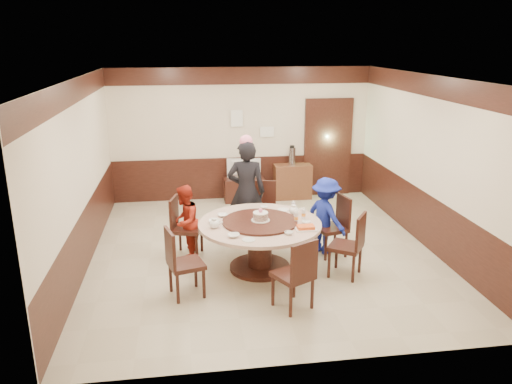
{
  "coord_description": "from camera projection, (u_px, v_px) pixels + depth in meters",
  "views": [
    {
      "loc": [
        -1.18,
        -7.47,
        3.34
      ],
      "look_at": [
        -0.15,
        -0.24,
        1.1
      ],
      "focal_mm": 35.0,
      "sensor_mm": 36.0,
      "label": 1
    }
  ],
  "objects": [
    {
      "name": "person_red",
      "position": [
        185.0,
        221.0,
        7.88
      ],
      "size": [
        0.59,
        0.67,
        1.17
      ],
      "primitive_type": "imported",
      "rotation": [
        0.0,
        0.0,
        4.41
      ],
      "color": "#A92616",
      "rests_on": "ground"
    },
    {
      "name": "bowl_4",
      "position": [
        214.0,
        221.0,
        7.35
      ],
      "size": [
        0.17,
        0.17,
        0.04
      ],
      "primitive_type": "imported",
      "color": "white",
      "rests_on": "banquet_table"
    },
    {
      "name": "bowl_5",
      "position": [
        264.0,
        207.0,
        7.97
      ],
      "size": [
        0.12,
        0.12,
        0.04
      ],
      "primitive_type": "imported",
      "color": "white",
      "rests_on": "banquet_table"
    },
    {
      "name": "bottle_2",
      "position": [
        293.0,
        207.0,
        7.78
      ],
      "size": [
        0.06,
        0.06,
        0.16
      ],
      "primitive_type": "cylinder",
      "color": "silver",
      "rests_on": "banquet_table"
    },
    {
      "name": "person_blue",
      "position": [
        326.0,
        216.0,
        8.01
      ],
      "size": [
        0.79,
        0.93,
        1.25
      ],
      "primitive_type": "imported",
      "rotation": [
        0.0,
        0.0,
        2.06
      ],
      "color": "#18289E",
      "rests_on": "ground"
    },
    {
      "name": "teapot_left",
      "position": [
        214.0,
        224.0,
        7.13
      ],
      "size": [
        0.17,
        0.15,
        0.13
      ],
      "primitive_type": "ellipsoid",
      "color": "white",
      "rests_on": "banquet_table"
    },
    {
      "name": "television",
      "position": [
        244.0,
        169.0,
        10.6
      ],
      "size": [
        0.73,
        0.16,
        0.42
      ],
      "primitive_type": "imported",
      "rotation": [
        0.0,
        0.0,
        3.05
      ],
      "color": "gray",
      "rests_on": "tv_stand"
    },
    {
      "name": "bowl_2",
      "position": [
        234.0,
        235.0,
        6.82
      ],
      "size": [
        0.16,
        0.16,
        0.04
      ],
      "primitive_type": "imported",
      "color": "white",
      "rests_on": "banquet_table"
    },
    {
      "name": "shrimp_platter",
      "position": [
        306.0,
        228.0,
        7.07
      ],
      "size": [
        0.3,
        0.2,
        0.06
      ],
      "color": "white",
      "rests_on": "banquet_table"
    },
    {
      "name": "notice_right",
      "position": [
        267.0,
        132.0,
        10.65
      ],
      "size": [
        0.3,
        0.0,
        0.22
      ],
      "primitive_type": "cube",
      "color": "white",
      "rests_on": "room"
    },
    {
      "name": "bowl_1",
      "position": [
        289.0,
        233.0,
        6.91
      ],
      "size": [
        0.12,
        0.12,
        0.04
      ],
      "primitive_type": "imported",
      "color": "white",
      "rests_on": "banquet_table"
    },
    {
      "name": "banquet_table",
      "position": [
        260.0,
        236.0,
        7.43
      ],
      "size": [
        1.82,
        1.82,
        0.78
      ],
      "color": "black",
      "rests_on": "ground"
    },
    {
      "name": "chair_2",
      "position": [
        187.0,
        237.0,
        7.97
      ],
      "size": [
        0.54,
        0.54,
        0.97
      ],
      "rotation": [
        0.0,
        0.0,
        4.46
      ],
      "color": "black",
      "rests_on": "ground"
    },
    {
      "name": "bottle_0",
      "position": [
        296.0,
        217.0,
        7.34
      ],
      "size": [
        0.06,
        0.06,
        0.16
      ],
      "primitive_type": "cylinder",
      "color": "silver",
      "rests_on": "banquet_table"
    },
    {
      "name": "chair_4",
      "position": [
        294.0,
        286.0,
        6.4
      ],
      "size": [
        0.6,
        0.6,
        0.97
      ],
      "rotation": [
        0.0,
        0.0,
        6.77
      ],
      "color": "black",
      "rests_on": "ground"
    },
    {
      "name": "bottle_1",
      "position": [
        304.0,
        214.0,
        7.48
      ],
      "size": [
        0.06,
        0.06,
        0.16
      ],
      "primitive_type": "cylinder",
      "color": "silver",
      "rests_on": "banquet_table"
    },
    {
      "name": "bowl_0",
      "position": [
        223.0,
        215.0,
        7.61
      ],
      "size": [
        0.15,
        0.15,
        0.04
      ],
      "primitive_type": "imported",
      "color": "white",
      "rests_on": "banquet_table"
    },
    {
      "name": "side_cabinet",
      "position": [
        292.0,
        181.0,
        10.88
      ],
      "size": [
        0.8,
        0.4,
        0.75
      ],
      "primitive_type": "cube",
      "color": "brown",
      "rests_on": "ground"
    },
    {
      "name": "chair_1",
      "position": [
        264.0,
        220.0,
        8.76
      ],
      "size": [
        0.52,
        0.52,
        0.97
      ],
      "rotation": [
        0.0,
        0.0,
        2.95
      ],
      "color": "black",
      "rests_on": "ground"
    },
    {
      "name": "bowl_3",
      "position": [
        306.0,
        222.0,
        7.31
      ],
      "size": [
        0.13,
        0.13,
        0.04
      ],
      "primitive_type": "imported",
      "color": "white",
      "rests_on": "banquet_table"
    },
    {
      "name": "person_standing",
      "position": [
        246.0,
        192.0,
        8.4
      ],
      "size": [
        0.7,
        0.52,
        1.76
      ],
      "primitive_type": "imported",
      "rotation": [
        0.0,
        0.0,
        2.97
      ],
      "color": "black",
      "rests_on": "ground"
    },
    {
      "name": "saucer_near",
      "position": [
        249.0,
        240.0,
        6.71
      ],
      "size": [
        0.18,
        0.18,
        0.01
      ],
      "primitive_type": "cylinder",
      "color": "white",
      "rests_on": "banquet_table"
    },
    {
      "name": "chair_3",
      "position": [
        185.0,
        275.0,
        6.72
      ],
      "size": [
        0.55,
        0.54,
        0.97
      ],
      "rotation": [
        0.0,
        0.0,
        4.99
      ],
      "color": "black",
      "rests_on": "ground"
    },
    {
      "name": "chair_5",
      "position": [
        346.0,
        256.0,
        7.29
      ],
      "size": [
        0.61,
        0.61,
        0.97
      ],
      "rotation": [
        0.0,
        0.0,
        7.26
      ],
      "color": "black",
      "rests_on": "ground"
    },
    {
      "name": "tv_stand",
      "position": [
        244.0,
        189.0,
        10.74
      ],
      "size": [
        0.85,
        0.45,
        0.5
      ],
      "primitive_type": "cube",
      "color": "black",
      "rests_on": "ground"
    },
    {
      "name": "teapot_right",
      "position": [
        294.0,
        210.0,
        7.7
      ],
      "size": [
        0.17,
        0.15,
        0.13
      ],
      "primitive_type": "ellipsoid",
      "color": "white",
      "rests_on": "banquet_table"
    },
    {
      "name": "notice_left",
      "position": [
        237.0,
        118.0,
        10.48
      ],
      "size": [
        0.25,
        0.0,
        0.35
      ],
      "primitive_type": "cube",
      "color": "white",
      "rests_on": "room"
    },
    {
      "name": "room",
      "position": [
        264.0,
        188.0,
        7.91
      ],
      "size": [
        6.0,
        6.04,
        2.84
      ],
      "color": "beige",
      "rests_on": "ground"
    },
    {
      "name": "birthday_cake",
      "position": [
        261.0,
        216.0,
        7.34
      ],
      "size": [
        0.28,
        0.28,
        0.19
      ],
      "color": "white",
      "rests_on": "banquet_table"
    },
    {
      "name": "chair_0",
      "position": [
        332.0,
        237.0,
        8.01
      ],
      "size": [
        0.53,
        0.52,
        0.97
      ],
      "rotation": [
        0.0,
        0.0,
        1.78
      ],
      "color": "black",
      "rests_on": "ground"
    },
    {
      "name": "thermos",
      "position": [
        292.0,
        156.0,
        10.71
      ],
      "size": [
        0.15,
        0.15,
        0.38
      ],
      "primitive_type": "cylinder",
      "color": "silver",
      "rests_on": "side_cabinet"
    },
    {
      "name": "saucer_far",
      "position": [
        283.0,
        210.0,
        7.89
      ],
      "size": [
        0.18,
        0.18,
        0.01
      ],
      "primitive_type": "cylinder",
      "color": "white",
      "rests_on": "banquet_table"
    }
  ]
}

